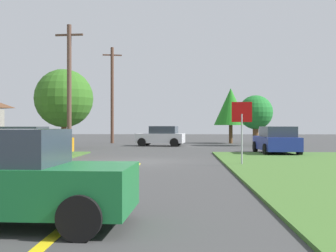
{
  "coord_description": "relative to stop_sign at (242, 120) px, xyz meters",
  "views": [
    {
      "loc": [
        1.96,
        -19.21,
        1.68
      ],
      "look_at": [
        1.12,
        3.53,
        1.65
      ],
      "focal_mm": 44.5,
      "sensor_mm": 36.0,
      "label": 1
    }
  ],
  "objects": [
    {
      "name": "ground_plane",
      "position": [
        -4.38,
        1.91,
        -1.89
      ],
      "size": [
        120.0,
        120.0,
        0.0
      ],
      "primitive_type": "plane",
      "color": "#3E3E3E"
    },
    {
      "name": "lane_stripe_center",
      "position": [
        -4.38,
        -6.09,
        -1.89
      ],
      "size": [
        0.2,
        14.0,
        0.01
      ],
      "primitive_type": "cube",
      "color": "yellow",
      "rests_on": "ground"
    },
    {
      "name": "stop_sign",
      "position": [
        0.0,
        0.0,
        0.0
      ],
      "size": [
        0.83,
        0.15,
        2.65
      ],
      "rotation": [
        0.0,
        0.0,
        3.01
      ],
      "color": "#9EA0A8",
      "rests_on": "ground"
    },
    {
      "name": "car_behind_on_main_road",
      "position": [
        -5.31,
        -10.43,
        -1.09
      ],
      "size": [
        3.95,
        2.02,
        1.62
      ],
      "rotation": [
        0.0,
        0.0,
        -0.04
      ],
      "color": "#196B33",
      "rests_on": "ground"
    },
    {
      "name": "car_approaching_junction",
      "position": [
        -4.23,
        16.59,
        -1.09
      ],
      "size": [
        4.1,
        2.6,
        1.62
      ],
      "rotation": [
        0.0,
        0.0,
        3.01
      ],
      "color": "silver",
      "rests_on": "ground"
    },
    {
      "name": "parked_car_near_building",
      "position": [
        -10.72,
        4.46,
        -1.09
      ],
      "size": [
        4.43,
        2.32,
        1.62
      ],
      "rotation": [
        0.0,
        0.0,
        -0.07
      ],
      "color": "orange",
      "rests_on": "ground"
    },
    {
      "name": "car_on_crossroad",
      "position": [
        3.01,
        7.2,
        -1.09
      ],
      "size": [
        2.14,
        4.48,
        1.62
      ],
      "rotation": [
        0.0,
        0.0,
        1.59
      ],
      "color": "navy",
      "rests_on": "ground"
    },
    {
      "name": "utility_pole_mid",
      "position": [
        -9.67,
        8.86,
        2.28
      ],
      "size": [
        1.8,
        0.28,
        8.08
      ],
      "color": "brown",
      "rests_on": "ground"
    },
    {
      "name": "utility_pole_far",
      "position": [
        -9.13,
        21.69,
        2.74
      ],
      "size": [
        1.79,
        0.48,
        9.04
      ],
      "color": "brown",
      "rests_on": "ground"
    },
    {
      "name": "oak_tree_left",
      "position": [
        3.51,
        17.01,
        0.84
      ],
      "size": [
        2.79,
        2.79,
        4.16
      ],
      "color": "brown",
      "rests_on": "ground"
    },
    {
      "name": "pine_tree_center",
      "position": [
        2.02,
        21.82,
        1.54
      ],
      "size": [
        3.15,
        3.15,
        5.18
      ],
      "color": "brown",
      "rests_on": "ground"
    },
    {
      "name": "oak_tree_right",
      "position": [
        -11.21,
        13.0,
        1.78
      ],
      "size": [
        4.29,
        4.29,
        5.83
      ],
      "color": "brown",
      "rests_on": "ground"
    }
  ]
}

